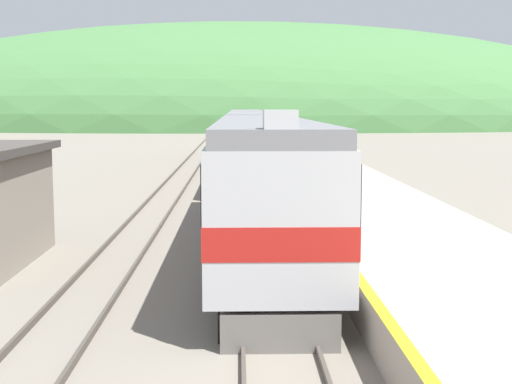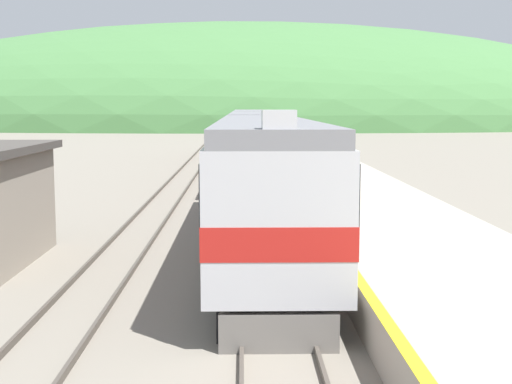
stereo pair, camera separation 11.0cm
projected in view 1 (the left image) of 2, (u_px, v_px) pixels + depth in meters
The scene contains 7 objects.
track_main at pixel (247, 157), 64.90m from camera, with size 1.52×180.00×0.16m.
track_siding at pixel (197, 157), 64.79m from camera, with size 1.52×180.00×0.16m.
platform at pixel (321, 173), 45.12m from camera, with size 5.50×140.00×0.99m.
distant_hills at pixel (241, 126), 162.15m from camera, with size 191.23×86.05×45.91m.
express_train_lead_car at pixel (263, 180), 23.08m from camera, with size 3.02×20.07×4.66m.
carriage_second at pixel (251, 144), 43.98m from camera, with size 3.01×19.82×4.30m.
carriage_third at pixel (247, 132), 64.51m from camera, with size 3.01×19.82×4.30m.
Camera 1 is at (-0.81, 5.18, 4.74)m, focal length 50.00 mm.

